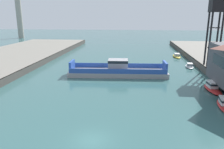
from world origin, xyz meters
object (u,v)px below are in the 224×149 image
at_px(moored_boat_near_left, 213,87).
at_px(smokestack_distant_a, 19,12).
at_px(crane_tower, 217,13).
at_px(moored_boat_mid_left, 224,104).
at_px(moored_boat_near_right, 177,56).
at_px(moored_boat_mid_right, 190,66).
at_px(chain_ferry, 118,70).

distance_m(moored_boat_near_left, smokestack_distant_a, 127.72).
height_order(crane_tower, smokestack_distant_a, smokestack_distant_a).
bearing_deg(moored_boat_mid_left, moored_boat_near_right, 89.69).
xyz_separation_m(moored_boat_near_left, moored_boat_mid_left, (-0.76, -7.90, -0.08)).
bearing_deg(smokestack_distant_a, moored_boat_near_left, -46.92).
height_order(moored_boat_near_right, smokestack_distant_a, smokestack_distant_a).
xyz_separation_m(moored_boat_near_right, moored_boat_mid_right, (0.73, -15.54, -0.03)).
relative_size(moored_boat_near_left, moored_boat_mid_right, 1.15).
height_order(chain_ferry, smokestack_distant_a, smokestack_distant_a).
distance_m(moored_boat_near_left, moored_boat_near_right, 34.95).
xyz_separation_m(moored_boat_near_right, moored_boat_mid_left, (-0.23, -42.84, 0.10)).
distance_m(chain_ferry, moored_boat_mid_right, 21.27).
distance_m(chain_ferry, smokestack_distant_a, 108.62).
xyz_separation_m(moored_boat_near_left, smokestack_distant_a, (-86.64, 92.65, 14.93)).
xyz_separation_m(crane_tower, smokestack_distant_a, (-90.78, 77.73, 1.27)).
bearing_deg(smokestack_distant_a, moored_boat_mid_left, -49.50).
relative_size(chain_ferry, moored_boat_mid_left, 3.60).
xyz_separation_m(moored_boat_mid_right, crane_tower, (3.94, -4.47, 13.86)).
height_order(chain_ferry, moored_boat_near_left, chain_ferry).
bearing_deg(moored_boat_near_left, chain_ferry, 153.32).
bearing_deg(smokestack_distant_a, moored_boat_mid_right, -40.15).
xyz_separation_m(chain_ferry, smokestack_distant_a, (-68.13, 83.35, 14.46)).
height_order(chain_ferry, moored_boat_mid_right, chain_ferry).
relative_size(moored_boat_near_left, moored_boat_mid_left, 1.04).
relative_size(moored_boat_mid_right, crane_tower, 0.36).
relative_size(chain_ferry, moored_boat_near_right, 3.04).
bearing_deg(moored_boat_near_right, moored_boat_mid_right, -87.32).
bearing_deg(chain_ferry, crane_tower, 13.94).
distance_m(moored_boat_mid_left, smokestack_distant_a, 133.08).
bearing_deg(moored_boat_near_left, moored_boat_mid_right, 89.41).
xyz_separation_m(moored_boat_mid_left, crane_tower, (4.90, 22.82, 13.73)).
relative_size(moored_boat_near_right, moored_boat_mid_right, 1.31).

